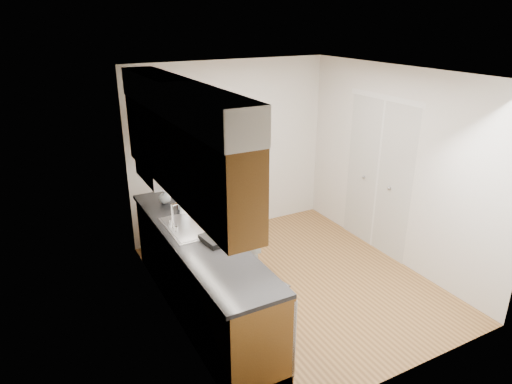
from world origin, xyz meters
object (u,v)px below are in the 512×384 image
at_px(soap_bottle_a, 184,202).
at_px(soap_bottle_c, 165,196).
at_px(person, 251,214).
at_px(soda_can, 179,203).
at_px(dish_rack, 221,238).
at_px(steel_can, 192,200).
at_px(soap_bottle_b, 181,201).

distance_m(soap_bottle_a, soap_bottle_c, 0.44).
relative_size(person, soap_bottle_c, 9.56).
distance_m(soda_can, dish_rack, 1.00).
distance_m(steel_can, dish_rack, 1.01).
xyz_separation_m(soap_bottle_a, soap_bottle_c, (-0.09, 0.43, -0.06)).
height_order(soda_can, steel_can, steel_can).
relative_size(soap_bottle_a, soap_bottle_c, 1.60).
relative_size(soap_bottle_c, dish_rack, 0.52).
relative_size(soda_can, steel_can, 0.96).
relative_size(soap_bottle_b, steel_can, 1.42).
height_order(soap_bottle_a, dish_rack, soap_bottle_a).
height_order(person, soap_bottle_c, person).
height_order(soap_bottle_b, soda_can, soap_bottle_b).
height_order(soap_bottle_c, dish_rack, soap_bottle_c).
bearing_deg(steel_can, person, -41.94).
bearing_deg(soap_bottle_a, soda_can, 85.83).
distance_m(soap_bottle_a, steel_can, 0.29).
bearing_deg(dish_rack, soap_bottle_c, 91.17).
bearing_deg(person, soap_bottle_b, 71.00).
relative_size(person, steel_can, 13.39).
bearing_deg(soap_bottle_c, steel_can, -38.21).
xyz_separation_m(soap_bottle_c, dish_rack, (0.19, -1.21, -0.06)).
bearing_deg(soap_bottle_c, person, -40.74).
distance_m(soap_bottle_a, dish_rack, 0.80).
height_order(person, soda_can, person).
xyz_separation_m(soap_bottle_c, steel_can, (0.27, -0.21, -0.03)).
bearing_deg(soap_bottle_a, dish_rack, -82.81).
xyz_separation_m(soap_bottle_a, dish_rack, (0.10, -0.78, -0.12)).
bearing_deg(soap_bottle_c, soda_can, -64.27).
bearing_deg(soap_bottle_a, steel_can, 51.20).
relative_size(soap_bottle_a, soap_bottle_b, 1.58).
distance_m(soap_bottle_c, dish_rack, 1.23).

